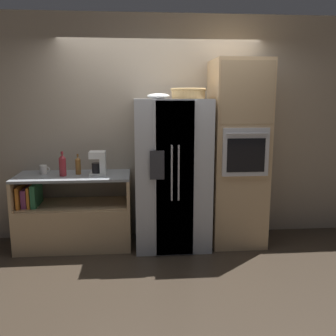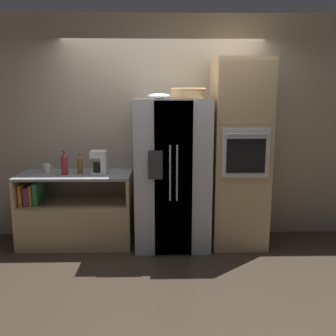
{
  "view_description": "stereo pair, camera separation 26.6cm",
  "coord_description": "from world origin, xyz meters",
  "px_view_note": "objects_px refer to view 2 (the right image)",
  "views": [
    {
      "loc": [
        -0.32,
        -4.33,
        1.8
      ],
      "look_at": [
        0.05,
        -0.04,
        0.98
      ],
      "focal_mm": 40.0,
      "sensor_mm": 36.0,
      "label": 1
    },
    {
      "loc": [
        -0.05,
        -4.35,
        1.8
      ],
      "look_at": [
        0.05,
        -0.04,
        0.98
      ],
      "focal_mm": 40.0,
      "sensor_mm": 36.0,
      "label": 2
    }
  ],
  "objects_px": {
    "mug": "(47,168)",
    "bottle_short": "(64,164)",
    "coffee_maker": "(101,161)",
    "wall_oven": "(239,154)",
    "bottle_tall": "(80,164)",
    "fruit_bowl": "(159,96)",
    "wicker_basket": "(189,93)",
    "refrigerator": "(172,174)"
  },
  "relations": [
    {
      "from": "bottle_tall",
      "to": "bottle_short",
      "type": "distance_m",
      "value": 0.19
    },
    {
      "from": "refrigerator",
      "to": "bottle_short",
      "type": "height_order",
      "value": "refrigerator"
    },
    {
      "from": "bottle_short",
      "to": "coffee_maker",
      "type": "height_order",
      "value": "bottle_short"
    },
    {
      "from": "mug",
      "to": "bottle_short",
      "type": "bearing_deg",
      "value": -28.33
    },
    {
      "from": "bottle_short",
      "to": "wall_oven",
      "type": "bearing_deg",
      "value": 0.95
    },
    {
      "from": "mug",
      "to": "coffee_maker",
      "type": "bearing_deg",
      "value": -8.52
    },
    {
      "from": "wall_oven",
      "to": "mug",
      "type": "distance_m",
      "value": 2.35
    },
    {
      "from": "wicker_basket",
      "to": "fruit_bowl",
      "type": "bearing_deg",
      "value": 160.41
    },
    {
      "from": "fruit_bowl",
      "to": "mug",
      "type": "distance_m",
      "value": 1.63
    },
    {
      "from": "fruit_bowl",
      "to": "mug",
      "type": "xyz_separation_m",
      "value": [
        -1.38,
        0.08,
        -0.87
      ]
    },
    {
      "from": "refrigerator",
      "to": "wall_oven",
      "type": "bearing_deg",
      "value": 2.46
    },
    {
      "from": "bottle_tall",
      "to": "mug",
      "type": "xyz_separation_m",
      "value": [
        -0.42,
        0.06,
        -0.05
      ]
    },
    {
      "from": "bottle_tall",
      "to": "coffee_maker",
      "type": "height_order",
      "value": "coffee_maker"
    },
    {
      "from": "wall_oven",
      "to": "bottle_short",
      "type": "distance_m",
      "value": 2.09
    },
    {
      "from": "coffee_maker",
      "to": "bottle_tall",
      "type": "bearing_deg",
      "value": 169.92
    },
    {
      "from": "bottle_tall",
      "to": "coffee_maker",
      "type": "distance_m",
      "value": 0.26
    },
    {
      "from": "wall_oven",
      "to": "fruit_bowl",
      "type": "height_order",
      "value": "wall_oven"
    },
    {
      "from": "refrigerator",
      "to": "wicker_basket",
      "type": "xyz_separation_m",
      "value": [
        0.18,
        -0.06,
        0.95
      ]
    },
    {
      "from": "bottle_tall",
      "to": "coffee_maker",
      "type": "relative_size",
      "value": 0.88
    },
    {
      "from": "refrigerator",
      "to": "bottle_tall",
      "type": "height_order",
      "value": "refrigerator"
    },
    {
      "from": "wicker_basket",
      "to": "bottle_short",
      "type": "height_order",
      "value": "wicker_basket"
    },
    {
      "from": "refrigerator",
      "to": "wall_oven",
      "type": "relative_size",
      "value": 0.8
    },
    {
      "from": "refrigerator",
      "to": "bottle_tall",
      "type": "relative_size",
      "value": 7.21
    },
    {
      "from": "fruit_bowl",
      "to": "bottle_tall",
      "type": "xyz_separation_m",
      "value": [
        -0.96,
        0.02,
        -0.81
      ]
    },
    {
      "from": "wicker_basket",
      "to": "refrigerator",
      "type": "bearing_deg",
      "value": 162.41
    },
    {
      "from": "refrigerator",
      "to": "bottle_tall",
      "type": "xyz_separation_m",
      "value": [
        -1.12,
        0.08,
        0.11
      ]
    },
    {
      "from": "fruit_bowl",
      "to": "bottle_tall",
      "type": "height_order",
      "value": "fruit_bowl"
    },
    {
      "from": "fruit_bowl",
      "to": "bottle_short",
      "type": "distance_m",
      "value": 1.38
    },
    {
      "from": "bottle_tall",
      "to": "bottle_short",
      "type": "relative_size",
      "value": 0.85
    },
    {
      "from": "coffee_maker",
      "to": "wall_oven",
      "type": "bearing_deg",
      "value": -0.02
    },
    {
      "from": "wall_oven",
      "to": "bottle_short",
      "type": "bearing_deg",
      "value": -179.05
    },
    {
      "from": "bottle_tall",
      "to": "mug",
      "type": "distance_m",
      "value": 0.43
    },
    {
      "from": "fruit_bowl",
      "to": "mug",
      "type": "height_order",
      "value": "fruit_bowl"
    },
    {
      "from": "refrigerator",
      "to": "wicker_basket",
      "type": "height_order",
      "value": "wicker_basket"
    },
    {
      "from": "fruit_bowl",
      "to": "coffee_maker",
      "type": "bearing_deg",
      "value": -177.88
    },
    {
      "from": "bottle_tall",
      "to": "wall_oven",
      "type": "bearing_deg",
      "value": -1.38
    },
    {
      "from": "refrigerator",
      "to": "fruit_bowl",
      "type": "relative_size",
      "value": 6.69
    },
    {
      "from": "wall_oven",
      "to": "wicker_basket",
      "type": "xyz_separation_m",
      "value": [
        -0.62,
        -0.09,
        0.72
      ]
    },
    {
      "from": "bottle_short",
      "to": "mug",
      "type": "height_order",
      "value": "bottle_short"
    },
    {
      "from": "wicker_basket",
      "to": "mug",
      "type": "bearing_deg",
      "value": 173.55
    },
    {
      "from": "bottle_tall",
      "to": "fruit_bowl",
      "type": "bearing_deg",
      "value": -1.16
    },
    {
      "from": "bottle_short",
      "to": "bottle_tall",
      "type": "bearing_deg",
      "value": 25.96
    }
  ]
}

